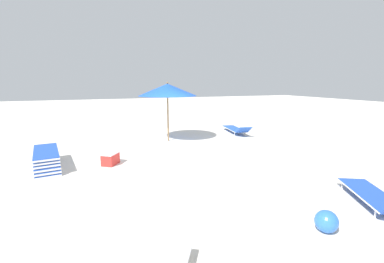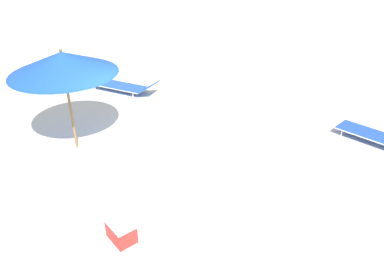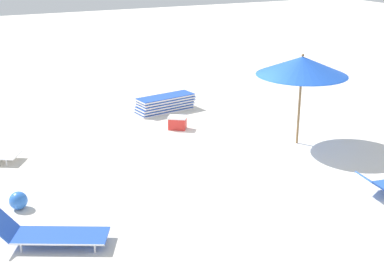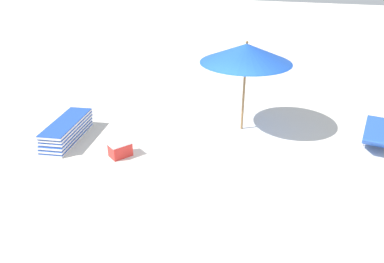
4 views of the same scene
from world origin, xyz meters
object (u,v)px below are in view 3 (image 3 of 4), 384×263
beach_ball (18,201)px  sun_lounger_under_umbrella (48,233)px  beach_umbrella (302,66)px  cooler_box (177,123)px  lounger_stack (165,104)px

beach_ball → sun_lounger_under_umbrella: bearing=-170.9°
beach_umbrella → beach_ball: 7.41m
beach_umbrella → cooler_box: bearing=44.4°
beach_umbrella → cooler_box: beach_umbrella is taller
beach_umbrella → beach_ball: bearing=94.9°
beach_umbrella → sun_lounger_under_umbrella: 7.46m
beach_umbrella → cooler_box: 3.84m
lounger_stack → beach_ball: bearing=123.2°
beach_umbrella → lounger_stack: size_ratio=1.19×
lounger_stack → sun_lounger_under_umbrella: (-6.28, 4.89, -0.03)m
sun_lounger_under_umbrella → cooler_box: size_ratio=3.35×
lounger_stack → sun_lounger_under_umbrella: bearing=132.9°
beach_ball → cooler_box: 5.66m
beach_ball → cooler_box: size_ratio=0.59×
beach_ball → cooler_box: bearing=-57.9°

